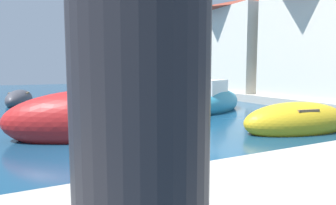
{
  "coord_description": "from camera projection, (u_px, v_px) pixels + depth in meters",
  "views": [
    {
      "loc": [
        -3.67,
        -6.55,
        2.18
      ],
      "look_at": [
        3.58,
        7.71,
        0.43
      ],
      "focal_mm": 32.86,
      "sensor_mm": 36.0,
      "label": 1
    }
  ],
  "objects": [
    {
      "name": "ground",
      "position": [
        180.0,
        156.0,
        7.7
      ],
      "size": [
        80.0,
        80.0,
        0.0
      ],
      "primitive_type": "plane",
      "color": "navy"
    },
    {
      "name": "quay_promenade",
      "position": [
        310.0,
        133.0,
        9.29
      ],
      "size": [
        44.0,
        32.0,
        0.5
      ],
      "color": "#ADA89E",
      "rests_on": "ground"
    },
    {
      "name": "moored_boat_2",
      "position": [
        107.0,
        117.0,
        9.95
      ],
      "size": [
        6.65,
        3.7,
        2.42
      ],
      "rotation": [
        0.0,
        0.0,
        2.9
      ],
      "color": "#B21E1E",
      "rests_on": "ground"
    },
    {
      "name": "moored_boat_3",
      "position": [
        109.0,
        100.0,
        18.65
      ],
      "size": [
        1.7,
        4.17,
        1.13
      ],
      "rotation": [
        0.0,
        0.0,
        4.6
      ],
      "color": "white",
      "rests_on": "ground"
    },
    {
      "name": "moored_boat_4",
      "position": [
        296.0,
        121.0,
        10.6
      ],
      "size": [
        4.23,
        2.23,
        1.36
      ],
      "rotation": [
        0.0,
        0.0,
        2.96
      ],
      "color": "gold",
      "rests_on": "ground"
    },
    {
      "name": "moored_boat_5",
      "position": [
        215.0,
        102.0,
        15.96
      ],
      "size": [
        4.95,
        3.79,
        1.96
      ],
      "rotation": [
        0.0,
        0.0,
        0.52
      ],
      "color": "teal",
      "rests_on": "ground"
    },
    {
      "name": "moored_boat_6",
      "position": [
        19.0,
        99.0,
        18.73
      ],
      "size": [
        2.2,
        3.72,
        1.19
      ],
      "rotation": [
        0.0,
        0.0,
        1.3
      ],
      "color": "#3F3F47",
      "rests_on": "ground"
    },
    {
      "name": "waterfront_building_main",
      "position": [
        333.0,
        37.0,
        17.71
      ],
      "size": [
        5.84,
        6.76,
        6.97
      ],
      "color": "silver",
      "rests_on": "quay_promenade"
    },
    {
      "name": "waterfront_building_annex",
      "position": [
        245.0,
        44.0,
        24.38
      ],
      "size": [
        5.89,
        7.19,
        7.15
      ],
      "color": "silver",
      "rests_on": "quay_promenade"
    }
  ]
}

